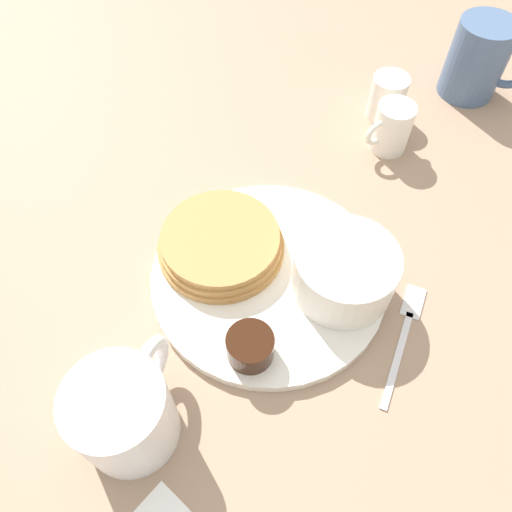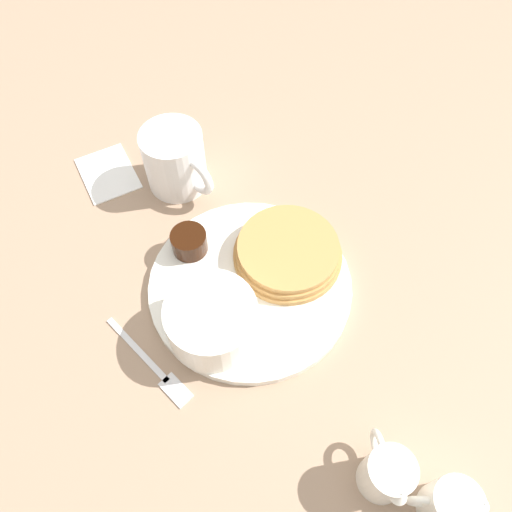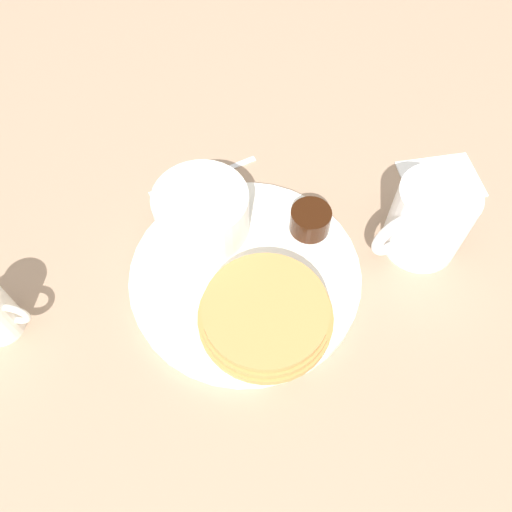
{
  "view_description": "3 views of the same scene",
  "coord_description": "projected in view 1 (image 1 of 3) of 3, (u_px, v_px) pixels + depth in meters",
  "views": [
    {
      "loc": [
        0.18,
        0.22,
        0.46
      ],
      "look_at": [
        0.01,
        -0.01,
        0.04
      ],
      "focal_mm": 35.0,
      "sensor_mm": 36.0,
      "label": 1
    },
    {
      "loc": [
        -0.29,
        0.07,
        0.54
      ],
      "look_at": [
        0.02,
        -0.01,
        0.05
      ],
      "focal_mm": 35.0,
      "sensor_mm": 36.0,
      "label": 2
    },
    {
      "loc": [
        0.03,
        -0.27,
        0.47
      ],
      "look_at": [
        0.01,
        0.01,
        0.03
      ],
      "focal_mm": 35.0,
      "sensor_mm": 36.0,
      "label": 3
    }
  ],
  "objects": [
    {
      "name": "ground_plane",
      "position": [
        269.0,
        279.0,
        0.53
      ],
      "size": [
        4.0,
        4.0,
        0.0
      ],
      "primitive_type": "plane",
      "color": "#9E7F66"
    },
    {
      "name": "pancake_stack",
      "position": [
        221.0,
        243.0,
        0.53
      ],
      "size": [
        0.14,
        0.14,
        0.03
      ],
      "color": "#B78447",
      "rests_on": "plate"
    },
    {
      "name": "plate",
      "position": [
        269.0,
        276.0,
        0.53
      ],
      "size": [
        0.25,
        0.25,
        0.01
      ],
      "color": "white",
      "rests_on": "ground_plane"
    },
    {
      "name": "coffee_mug",
      "position": [
        125.0,
        413.0,
        0.41
      ],
      "size": [
        0.11,
        0.08,
        0.09
      ],
      "color": "white",
      "rests_on": "ground_plane"
    },
    {
      "name": "creamer_pitcher_near",
      "position": [
        392.0,
        127.0,
        0.62
      ],
      "size": [
        0.07,
        0.05,
        0.07
      ],
      "color": "white",
      "rests_on": "ground_plane"
    },
    {
      "name": "creamer_pitcher_far",
      "position": [
        388.0,
        97.0,
        0.66
      ],
      "size": [
        0.05,
        0.07,
        0.06
      ],
      "color": "white",
      "rests_on": "ground_plane"
    },
    {
      "name": "butter_ramekin",
      "position": [
        356.0,
        293.0,
        0.49
      ],
      "size": [
        0.05,
        0.05,
        0.04
      ],
      "color": "white",
      "rests_on": "plate"
    },
    {
      "name": "bowl",
      "position": [
        345.0,
        271.0,
        0.49
      ],
      "size": [
        0.1,
        0.1,
        0.05
      ],
      "color": "white",
      "rests_on": "plate"
    },
    {
      "name": "syrup_cup",
      "position": [
        250.0,
        347.0,
        0.46
      ],
      "size": [
        0.05,
        0.05,
        0.03
      ],
      "color": "black",
      "rests_on": "plate"
    },
    {
      "name": "fork",
      "position": [
        406.0,
        329.0,
        0.5
      ],
      "size": [
        0.13,
        0.08,
        0.0
      ],
      "color": "silver",
      "rests_on": "ground_plane"
    },
    {
      "name": "second_mug",
      "position": [
        479.0,
        60.0,
        0.67
      ],
      "size": [
        0.08,
        0.11,
        0.1
      ],
      "color": "slate",
      "rests_on": "ground_plane"
    }
  ]
}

